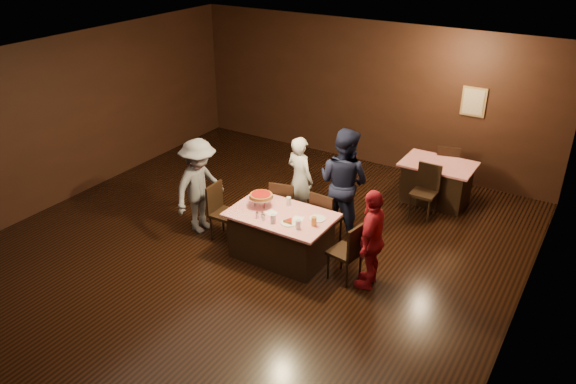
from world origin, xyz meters
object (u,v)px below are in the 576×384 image
at_px(diner_white_jacket, 300,179).
at_px(diner_navy_hoodie, 344,183).
at_px(chair_far_left, 285,205).
at_px(diner_red_shirt, 372,239).
at_px(chair_far_right, 327,217).
at_px(pizza_stand, 261,196).
at_px(plate_empty, 317,219).
at_px(glass_front_right, 298,225).
at_px(diner_grey_knit, 199,186).
at_px(main_table, 281,236).
at_px(chair_back_near, 424,192).
at_px(glass_front_left, 273,219).
at_px(chair_end_left, 225,213).
at_px(chair_end_right, 345,251).
at_px(back_table, 436,182).
at_px(glass_amber, 314,221).
at_px(chair_back_far, 447,167).
at_px(glass_back, 289,201).

bearing_deg(diner_white_jacket, diner_navy_hoodie, -167.98).
relative_size(chair_far_left, diner_white_jacket, 0.62).
bearing_deg(diner_red_shirt, chair_far_right, -129.99).
relative_size(chair_far_right, diner_red_shirt, 0.62).
xyz_separation_m(pizza_stand, plate_empty, (0.95, 0.10, -0.17)).
height_order(pizza_stand, glass_front_right, pizza_stand).
distance_m(diner_white_jacket, diner_red_shirt, 2.20).
height_order(chair_far_left, diner_grey_knit, diner_grey_knit).
height_order(main_table, diner_grey_knit, diner_grey_knit).
bearing_deg(chair_back_near, glass_front_left, -116.19).
xyz_separation_m(chair_end_left, glass_front_left, (1.15, -0.30, 0.37)).
distance_m(chair_far_right, chair_end_right, 1.03).
bearing_deg(chair_far_right, chair_end_right, 136.47).
bearing_deg(chair_far_right, diner_grey_knit, 23.59).
bearing_deg(chair_end_left, back_table, -41.09).
relative_size(main_table, diner_red_shirt, 1.04).
xyz_separation_m(diner_grey_knit, glass_front_left, (1.66, -0.31, 0.02)).
bearing_deg(diner_navy_hoodie, main_table, 75.11).
relative_size(back_table, plate_empty, 5.20).
bearing_deg(back_table, chair_back_near, -90.00).
relative_size(diner_grey_knit, pizza_stand, 4.34).
bearing_deg(plate_empty, glass_amber, -75.96).
bearing_deg(glass_amber, diner_white_jacket, 127.94).
bearing_deg(diner_grey_knit, chair_far_right, -67.19).
height_order(main_table, glass_front_left, glass_front_left).
bearing_deg(chair_back_far, plate_empty, 61.67).
bearing_deg(glass_front_right, chair_end_right, 21.04).
bearing_deg(pizza_stand, plate_empty, 6.01).
relative_size(diner_grey_knit, plate_empty, 6.60).
relative_size(back_table, diner_white_jacket, 0.84).
xyz_separation_m(main_table, glass_front_left, (0.05, -0.30, 0.46)).
height_order(diner_red_shirt, glass_front_left, diner_red_shirt).
xyz_separation_m(chair_far_left, chair_end_right, (1.50, -0.75, 0.00)).
bearing_deg(glass_front_left, back_table, 68.12).
xyz_separation_m(chair_end_right, diner_navy_hoodie, (-0.63, 1.17, 0.46)).
bearing_deg(chair_back_near, diner_red_shirt, -88.39).
bearing_deg(chair_back_far, main_table, 54.53).
distance_m(chair_back_far, pizza_stand, 4.15).
relative_size(chair_end_left, diner_navy_hoodie, 0.51).
relative_size(pizza_stand, glass_front_left, 2.71).
bearing_deg(glass_front_right, diner_navy_hoodie, 89.28).
bearing_deg(diner_grey_knit, glass_front_left, -97.98).
relative_size(chair_back_far, plate_empty, 3.80).
xyz_separation_m(diner_red_shirt, glass_back, (-1.53, 0.24, 0.07)).
bearing_deg(chair_end_left, diner_navy_hoodie, -55.43).
bearing_deg(chair_back_near, diner_navy_hoodie, -126.64).
height_order(diner_navy_hoodie, diner_red_shirt, diner_navy_hoodie).
xyz_separation_m(plate_empty, glass_back, (-0.60, 0.15, 0.06)).
relative_size(chair_far_left, chair_back_far, 1.00).
height_order(diner_grey_knit, glass_front_right, diner_grey_knit).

